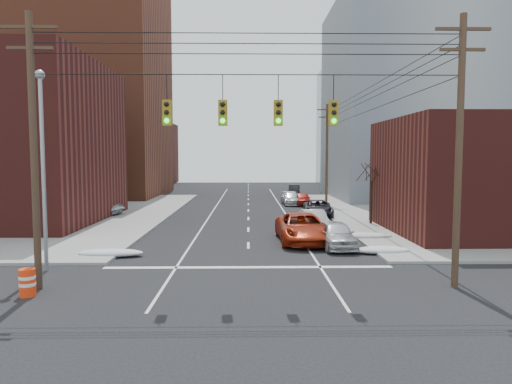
{
  "coord_description": "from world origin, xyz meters",
  "views": [
    {
      "loc": [
        0.01,
        -15.28,
        5.37
      ],
      "look_at": [
        0.52,
        15.23,
        3.0
      ],
      "focal_mm": 32.0,
      "sensor_mm": 36.0,
      "label": 1
    }
  ],
  "objects_px": {
    "lot_car_d": "(19,208)",
    "construction_barrel": "(27,282)",
    "lot_car_b": "(96,206)",
    "parked_car_d": "(291,199)",
    "red_pickup": "(302,228)",
    "parked_car_a": "(336,234)",
    "parked_car_f": "(294,190)",
    "parked_car_c": "(318,209)",
    "lot_car_c": "(21,217)",
    "lot_car_a": "(58,211)",
    "parked_car_e": "(302,199)",
    "parked_car_b": "(314,220)"
  },
  "relations": [
    {
      "from": "parked_car_e",
      "to": "parked_car_f",
      "type": "xyz_separation_m",
      "value": [
        0.42,
        13.24,
        0.0
      ]
    },
    {
      "from": "red_pickup",
      "to": "parked_car_e",
      "type": "xyz_separation_m",
      "value": [
        2.57,
        21.63,
        -0.18
      ]
    },
    {
      "from": "parked_car_f",
      "to": "lot_car_a",
      "type": "height_order",
      "value": "lot_car_a"
    },
    {
      "from": "parked_car_c",
      "to": "lot_car_c",
      "type": "bearing_deg",
      "value": -159.44
    },
    {
      "from": "lot_car_d",
      "to": "construction_barrel",
      "type": "bearing_deg",
      "value": -140.07
    },
    {
      "from": "parked_car_d",
      "to": "construction_barrel",
      "type": "distance_m",
      "value": 35.81
    },
    {
      "from": "red_pickup",
      "to": "lot_car_b",
      "type": "bearing_deg",
      "value": 141.03
    },
    {
      "from": "parked_car_a",
      "to": "lot_car_d",
      "type": "relative_size",
      "value": 1.04
    },
    {
      "from": "parked_car_d",
      "to": "lot_car_c",
      "type": "distance_m",
      "value": 27.35
    },
    {
      "from": "parked_car_a",
      "to": "parked_car_f",
      "type": "height_order",
      "value": "parked_car_a"
    },
    {
      "from": "parked_car_b",
      "to": "parked_car_e",
      "type": "distance_m",
      "value": 17.13
    },
    {
      "from": "red_pickup",
      "to": "lot_car_c",
      "type": "bearing_deg",
      "value": 163.0
    },
    {
      "from": "parked_car_f",
      "to": "lot_car_c",
      "type": "relative_size",
      "value": 0.9
    },
    {
      "from": "parked_car_a",
      "to": "lot_car_c",
      "type": "distance_m",
      "value": 23.28
    },
    {
      "from": "lot_car_a",
      "to": "lot_car_b",
      "type": "relative_size",
      "value": 0.82
    },
    {
      "from": "parked_car_c",
      "to": "lot_car_d",
      "type": "height_order",
      "value": "lot_car_d"
    },
    {
      "from": "red_pickup",
      "to": "construction_barrel",
      "type": "bearing_deg",
      "value": -138.89
    },
    {
      "from": "parked_car_c",
      "to": "red_pickup",
      "type": "bearing_deg",
      "value": -98.14
    },
    {
      "from": "lot_car_b",
      "to": "construction_barrel",
      "type": "xyz_separation_m",
      "value": [
        5.33,
        -24.14,
        -0.33
      ]
    },
    {
      "from": "lot_car_d",
      "to": "parked_car_b",
      "type": "bearing_deg",
      "value": -92.69
    },
    {
      "from": "parked_car_d",
      "to": "parked_car_e",
      "type": "bearing_deg",
      "value": -28.81
    },
    {
      "from": "parked_car_f",
      "to": "construction_barrel",
      "type": "height_order",
      "value": "parked_car_f"
    },
    {
      "from": "parked_car_a",
      "to": "lot_car_b",
      "type": "height_order",
      "value": "lot_car_b"
    },
    {
      "from": "construction_barrel",
      "to": "parked_car_e",
      "type": "bearing_deg",
      "value": 66.11
    },
    {
      "from": "lot_car_a",
      "to": "construction_barrel",
      "type": "height_order",
      "value": "lot_car_a"
    },
    {
      "from": "parked_car_e",
      "to": "parked_car_f",
      "type": "distance_m",
      "value": 13.24
    },
    {
      "from": "lot_car_a",
      "to": "lot_car_b",
      "type": "height_order",
      "value": "lot_car_b"
    },
    {
      "from": "lot_car_b",
      "to": "parked_car_d",
      "type": "bearing_deg",
      "value": -45.75
    },
    {
      "from": "parked_car_f",
      "to": "construction_barrel",
      "type": "xyz_separation_m",
      "value": [
        -14.9,
        -45.92,
        -0.17
      ]
    },
    {
      "from": "parked_car_d",
      "to": "lot_car_b",
      "type": "relative_size",
      "value": 0.93
    },
    {
      "from": "parked_car_a",
      "to": "parked_car_e",
      "type": "bearing_deg",
      "value": 86.02
    },
    {
      "from": "parked_car_f",
      "to": "lot_car_c",
      "type": "height_order",
      "value": "lot_car_c"
    },
    {
      "from": "parked_car_c",
      "to": "lot_car_a",
      "type": "distance_m",
      "value": 22.25
    },
    {
      "from": "parked_car_e",
      "to": "parked_car_f",
      "type": "relative_size",
      "value": 0.96
    },
    {
      "from": "parked_car_e",
      "to": "parked_car_c",
      "type": "bearing_deg",
      "value": -89.2
    },
    {
      "from": "parked_car_c",
      "to": "parked_car_e",
      "type": "xyz_separation_m",
      "value": [
        -0.24,
        9.72,
        -0.03
      ]
    },
    {
      "from": "red_pickup",
      "to": "parked_car_a",
      "type": "xyz_separation_m",
      "value": [
        1.78,
        -1.83,
        -0.11
      ]
    },
    {
      "from": "parked_car_d",
      "to": "lot_car_b",
      "type": "bearing_deg",
      "value": -157.19
    },
    {
      "from": "parked_car_b",
      "to": "construction_barrel",
      "type": "relative_size",
      "value": 4.18
    },
    {
      "from": "lot_car_a",
      "to": "lot_car_c",
      "type": "bearing_deg",
      "value": -178.16
    },
    {
      "from": "lot_car_a",
      "to": "lot_car_d",
      "type": "height_order",
      "value": "lot_car_d"
    },
    {
      "from": "construction_barrel",
      "to": "parked_car_d",
      "type": "bearing_deg",
      "value": 68.19
    },
    {
      "from": "lot_car_b",
      "to": "construction_barrel",
      "type": "height_order",
      "value": "lot_car_b"
    },
    {
      "from": "parked_car_b",
      "to": "lot_car_d",
      "type": "height_order",
      "value": "lot_car_d"
    },
    {
      "from": "parked_car_c",
      "to": "lot_car_a",
      "type": "height_order",
      "value": "lot_car_a"
    },
    {
      "from": "red_pickup",
      "to": "lot_car_d",
      "type": "height_order",
      "value": "red_pickup"
    },
    {
      "from": "parked_car_d",
      "to": "parked_car_f",
      "type": "bearing_deg",
      "value": 79.58
    },
    {
      "from": "red_pickup",
      "to": "parked_car_c",
      "type": "relative_size",
      "value": 1.2
    },
    {
      "from": "lot_car_c",
      "to": "lot_car_a",
      "type": "bearing_deg",
      "value": -25.43
    },
    {
      "from": "construction_barrel",
      "to": "parked_car_c",
      "type": "bearing_deg",
      "value": 57.33
    }
  ]
}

